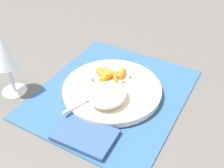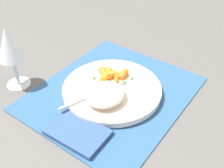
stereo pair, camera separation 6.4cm
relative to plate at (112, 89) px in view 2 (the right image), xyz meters
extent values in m
plane|color=#565451|center=(0.00, 0.00, -0.01)|extent=(2.40, 2.40, 0.00)
cube|color=#2D5684|center=(0.00, 0.00, -0.01)|extent=(0.41, 0.35, 0.01)
cylinder|color=silver|center=(0.00, 0.00, 0.00)|extent=(0.25, 0.25, 0.02)
ellipsoid|color=beige|center=(-0.05, -0.01, 0.02)|extent=(0.10, 0.09, 0.03)
cylinder|color=orange|center=(0.03, 0.01, 0.01)|extent=(0.04, 0.03, 0.01)
cylinder|color=orange|center=(0.02, 0.03, 0.02)|extent=(0.04, 0.02, 0.02)
cylinder|color=orange|center=(0.05, 0.00, 0.02)|extent=(0.04, 0.02, 0.02)
cylinder|color=orange|center=(0.04, 0.02, 0.02)|extent=(0.04, 0.05, 0.02)
cylinder|color=orange|center=(0.03, 0.03, 0.02)|extent=(0.04, 0.03, 0.02)
cylinder|color=orange|center=(0.03, 0.04, 0.02)|extent=(0.04, 0.05, 0.02)
cylinder|color=orange|center=(0.04, 0.04, 0.01)|extent=(0.04, 0.04, 0.01)
sphere|color=green|center=(0.03, -0.02, 0.01)|extent=(0.01, 0.01, 0.01)
sphere|color=green|center=(0.04, 0.00, 0.01)|extent=(0.01, 0.01, 0.01)
sphere|color=#51AC36|center=(0.06, -0.02, 0.01)|extent=(0.01, 0.01, 0.01)
sphere|color=#4DA044|center=(0.00, 0.04, 0.01)|extent=(0.01, 0.01, 0.01)
sphere|color=#5AA72F|center=(0.06, 0.04, 0.01)|extent=(0.01, 0.01, 0.01)
sphere|color=#57AA42|center=(0.05, 0.01, 0.01)|extent=(0.01, 0.01, 0.01)
sphere|color=#569A47|center=(0.00, 0.06, 0.01)|extent=(0.01, 0.01, 0.01)
sphere|color=#54AC38|center=(0.06, 0.01, 0.01)|extent=(0.01, 0.01, 0.01)
sphere|color=#4E9A46|center=(0.02, -0.01, 0.01)|extent=(0.01, 0.01, 0.01)
sphere|color=#549930|center=(0.03, 0.03, 0.01)|extent=(0.01, 0.01, 0.01)
sphere|color=#50A236|center=(0.01, 0.03, 0.01)|extent=(0.01, 0.01, 0.01)
sphere|color=#49992E|center=(0.00, 0.01, 0.01)|extent=(0.01, 0.01, 0.01)
sphere|color=green|center=(0.01, 0.04, 0.01)|extent=(0.01, 0.01, 0.01)
sphere|color=green|center=(0.03, 0.06, 0.01)|extent=(0.01, 0.01, 0.01)
cube|color=silver|center=(0.02, -0.01, 0.01)|extent=(0.05, 0.03, 0.01)
cube|color=silver|center=(-0.07, 0.02, 0.01)|extent=(0.14, 0.05, 0.01)
cylinder|color=silver|center=(-0.12, 0.23, -0.01)|extent=(0.06, 0.06, 0.00)
cylinder|color=silver|center=(-0.12, 0.23, 0.03)|extent=(0.01, 0.01, 0.08)
cone|color=silver|center=(-0.12, 0.23, 0.11)|extent=(0.07, 0.07, 0.09)
cube|color=#33518C|center=(-0.16, -0.02, 0.00)|extent=(0.09, 0.13, 0.01)
camera|label=1|loc=(-0.47, -0.27, 0.45)|focal=44.37mm
camera|label=2|loc=(-0.44, -0.32, 0.45)|focal=44.37mm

